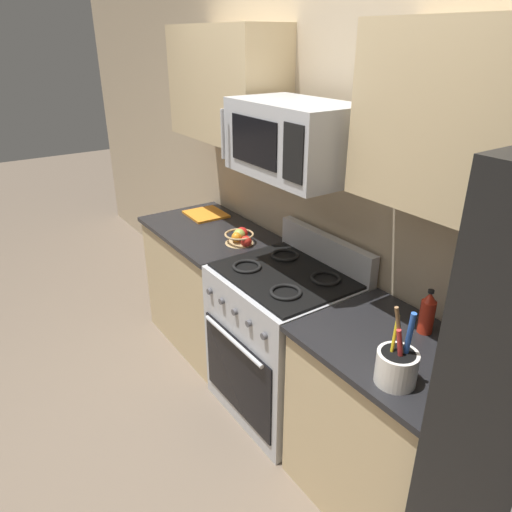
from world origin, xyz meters
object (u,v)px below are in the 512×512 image
at_px(cutting_board, 206,214).
at_px(bottle_hot_sauce, 427,313).
at_px(fruit_basket, 239,237).
at_px(apple_loose, 246,241).
at_px(utensil_crock, 397,366).
at_px(microwave, 294,139).
at_px(range_oven, 284,341).

relative_size(cutting_board, bottle_hot_sauce, 1.34).
relative_size(fruit_basket, bottle_hot_sauce, 0.88).
height_order(fruit_basket, apple_loose, fruit_basket).
bearing_deg(utensil_crock, microwave, 166.69).
bearing_deg(bottle_hot_sauce, microwave, -168.89).
bearing_deg(bottle_hot_sauce, utensil_crock, -67.55).
bearing_deg(microwave, fruit_basket, 178.80).
height_order(utensil_crock, bottle_hot_sauce, utensil_crock).
xyz_separation_m(utensil_crock, bottle_hot_sauce, (-0.16, 0.38, 0.02)).
height_order(range_oven, fruit_basket, range_oven).
xyz_separation_m(fruit_basket, cutting_board, (-0.59, 0.07, -0.04)).
relative_size(range_oven, apple_loose, 15.24).
bearing_deg(cutting_board, range_oven, -5.80).
distance_m(microwave, utensil_crock, 1.19).
bearing_deg(apple_loose, bottle_hot_sauce, 6.32).
xyz_separation_m(cutting_board, bottle_hot_sauce, (1.93, 0.07, 0.09)).
height_order(apple_loose, bottle_hot_sauce, bottle_hot_sauce).
height_order(utensil_crock, cutting_board, utensil_crock).
bearing_deg(range_oven, fruit_basket, 175.80).
height_order(range_oven, cutting_board, range_oven).
relative_size(microwave, utensil_crock, 2.00).
distance_m(apple_loose, cutting_board, 0.66).
bearing_deg(utensil_crock, bottle_hot_sauce, 112.45).
height_order(apple_loose, cutting_board, apple_loose).
xyz_separation_m(fruit_basket, bottle_hot_sauce, (1.34, 0.15, 0.05)).
relative_size(range_oven, fruit_basket, 5.71).
bearing_deg(fruit_basket, utensil_crock, -9.00).
bearing_deg(cutting_board, apple_loose, -6.06).
relative_size(microwave, apple_loose, 9.61).
relative_size(range_oven, microwave, 1.58).
distance_m(fruit_basket, cutting_board, 0.59).
distance_m(microwave, apple_loose, 0.86).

